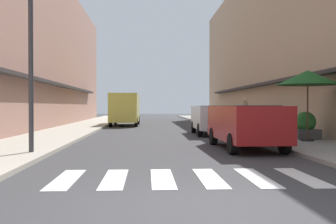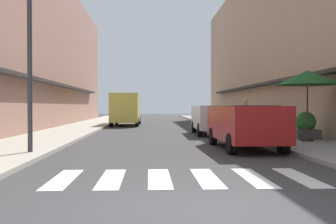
# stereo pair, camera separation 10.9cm
# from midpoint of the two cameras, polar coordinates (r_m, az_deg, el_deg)

# --- Properties ---
(ground_plane) EXTENTS (99.02, 99.02, 0.00)m
(ground_plane) POSITION_cam_midpoint_polar(r_m,az_deg,el_deg) (23.47, -1.33, -2.67)
(ground_plane) COLOR #38383A
(sidewalk_left) EXTENTS (3.02, 63.01, 0.12)m
(sidewalk_left) POSITION_cam_midpoint_polar(r_m,az_deg,el_deg) (23.86, -13.67, -2.50)
(sidewalk_left) COLOR #ADA899
(sidewalk_left) RESTS_ON ground_plane
(sidewalk_right) EXTENTS (3.02, 63.01, 0.12)m
(sidewalk_right) POSITION_cam_midpoint_polar(r_m,az_deg,el_deg) (24.17, 10.85, -2.44)
(sidewalk_right) COLOR gray
(sidewalk_right) RESTS_ON ground_plane
(building_row_left) EXTENTS (5.50, 42.51, 10.48)m
(building_row_left) POSITION_cam_midpoint_polar(r_m,az_deg,el_deg) (26.32, -21.92, 9.08)
(building_row_left) COLOR #A87A6B
(building_row_left) RESTS_ON ground_plane
(building_row_right) EXTENTS (5.50, 42.51, 11.52)m
(building_row_right) POSITION_cam_midpoint_polar(r_m,az_deg,el_deg) (26.90, 18.67, 10.03)
(building_row_right) COLOR tan
(building_row_right) RESTS_ON ground_plane
(crosswalk) EXTENTS (5.20, 2.20, 0.01)m
(crosswalk) POSITION_cam_midpoint_polar(r_m,az_deg,el_deg) (7.96, 2.24, -9.59)
(crosswalk) COLOR silver
(crosswalk) RESTS_ON ground_plane
(parked_car_near) EXTENTS (1.89, 4.53, 1.47)m
(parked_car_near) POSITION_cam_midpoint_polar(r_m,az_deg,el_deg) (13.42, 10.98, -1.40)
(parked_car_near) COLOR maroon
(parked_car_near) RESTS_ON ground_plane
(parked_car_mid) EXTENTS (1.86, 4.28, 1.47)m
(parked_car_mid) POSITION_cam_midpoint_polar(r_m,az_deg,el_deg) (19.94, 6.32, -0.66)
(parked_car_mid) COLOR silver
(parked_car_mid) RESTS_ON ground_plane
(delivery_van) EXTENTS (2.08, 5.43, 2.37)m
(delivery_van) POSITION_cam_midpoint_polar(r_m,az_deg,el_deg) (29.28, -6.35, 0.78)
(delivery_van) COLOR #D8CC4C
(delivery_van) RESTS_ON ground_plane
(street_lamp) EXTENTS (1.19, 0.28, 4.86)m
(street_lamp) POSITION_cam_midpoint_polar(r_m,az_deg,el_deg) (12.09, -18.64, 8.79)
(street_lamp) COLOR #38383D
(street_lamp) RESTS_ON sidewalk_left
(cafe_umbrella) EXTENTS (2.38, 2.38, 2.69)m
(cafe_umbrella) POSITION_cam_midpoint_polar(r_m,az_deg,el_deg) (15.85, 19.47, 4.69)
(cafe_umbrella) COLOR #262626
(cafe_umbrella) RESTS_ON sidewalk_right
(planter_midblock) EXTENTS (0.97, 0.97, 1.10)m
(planter_midblock) POSITION_cam_midpoint_polar(r_m,az_deg,el_deg) (16.95, 19.20, -2.01)
(planter_midblock) COLOR #4C4C4C
(planter_midblock) RESTS_ON sidewalk_right
(pedestrian_walking_far) EXTENTS (0.34, 0.34, 1.79)m
(pedestrian_walking_far) POSITION_cam_midpoint_polar(r_m,az_deg,el_deg) (22.83, 10.96, -0.11)
(pedestrian_walking_far) COLOR #282B33
(pedestrian_walking_far) RESTS_ON sidewalk_right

